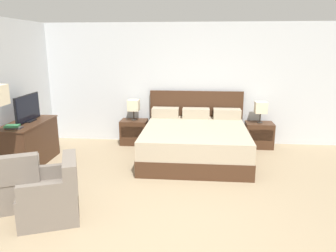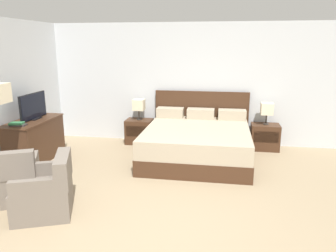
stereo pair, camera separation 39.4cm
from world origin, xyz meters
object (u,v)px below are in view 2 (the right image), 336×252
tv (33,107)px  armchair_companion (46,192)px  table_lamp_left (139,105)px  book_red_cover (18,125)px  bed (197,142)px  book_blue_cover (17,123)px  table_lamp_right (267,109)px  nightstand_right (265,137)px  armchair_by_window (12,180)px  dresser (34,140)px  nightstand_left (139,131)px

tv → armchair_companion: tv is taller
table_lamp_left → book_red_cover: table_lamp_left is taller
bed → armchair_companion: size_ratio=2.35×
book_blue_cover → armchair_companion: size_ratio=0.24×
bed → armchair_companion: bed is taller
bed → table_lamp_right: 1.61m
nightstand_right → book_red_cover: size_ratio=2.21×
armchair_by_window → armchair_companion: same height
bed → dresser: (-2.94, -0.62, 0.07)m
dresser → book_red_cover: size_ratio=5.05×
bed → tv: 3.06m
table_lamp_right → book_red_cover: size_ratio=1.74×
book_red_cover → armchair_by_window: size_ratio=0.27×
nightstand_right → armchair_companion: (-3.03, -3.15, 0.02)m
book_blue_cover → nightstand_right: bearing=23.2°
nightstand_left → table_lamp_right: (2.63, 0.00, 0.58)m
nightstand_left → book_blue_cover: 2.51m
armchair_by_window → book_red_cover: bearing=117.2°
tv → book_blue_cover: size_ratio=3.63×
tv → book_red_cover: 0.55m
bed → book_red_cover: bed is taller
table_lamp_right → dresser: table_lamp_right is taller
tv → book_blue_cover: (-0.01, -0.51, -0.19)m
table_lamp_right → armchair_companion: size_ratio=0.49×
nightstand_left → armchair_by_window: size_ratio=0.61×
tv → armchair_by_window: (0.57, -1.59, -0.71)m
nightstand_left → armchair_by_window: (-1.05, -2.90, 0.02)m
bed → nightstand_left: size_ratio=3.77×
book_red_cover → armchair_companion: book_red_cover is taller
bed → book_red_cover: 3.14m
dresser → armchair_companion: 2.15m
bed → book_blue_cover: bearing=-160.3°
nightstand_right → dresser: bearing=-161.9°
nightstand_left → table_lamp_right: 2.69m
book_red_cover → bed: bearing=19.9°
table_lamp_left → armchair_by_window: (-1.05, -2.90, -0.55)m
table_lamp_right → book_red_cover: 4.61m
dresser → nightstand_right: bearing=18.1°
table_lamp_left → armchair_companion: table_lamp_left is taller
nightstand_right → table_lamp_left: (-2.63, 0.00, 0.58)m
dresser → book_red_cover: 0.58m
book_blue_cover → armchair_companion: 1.89m
table_lamp_left → dresser: bearing=-139.4°
bed → table_lamp_right: (1.31, 0.77, 0.51)m
nightstand_left → book_blue_cover: bearing=-131.8°
nightstand_right → book_red_cover: 4.64m
tv → armchair_companion: (1.22, -1.84, -0.71)m
nightstand_left → book_blue_cover: (-1.63, -1.82, 0.55)m
table_lamp_right → armchair_by_window: size_ratio=0.48×
nightstand_right → book_red_cover: book_red_cover is taller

